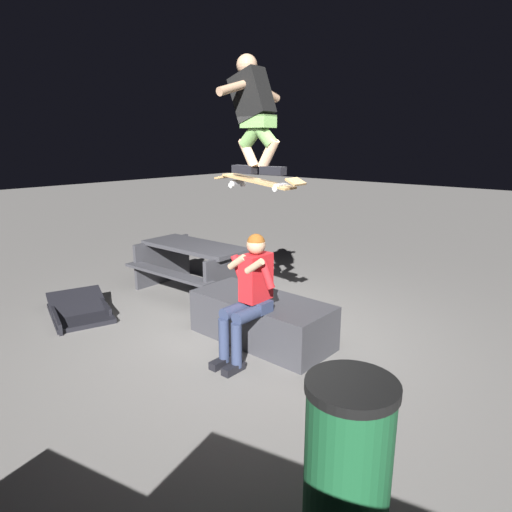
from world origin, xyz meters
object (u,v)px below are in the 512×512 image
(person_sitting_on_ledge, at_px, (249,291))
(skateboard, at_px, (258,181))
(trash_bin, at_px, (348,456))
(kicker_ramp, at_px, (80,312))
(skater_airborne, at_px, (254,109))
(picnic_table_back, at_px, (195,260))
(ledge_box_main, at_px, (261,319))

(person_sitting_on_ledge, bearing_deg, skateboard, -95.10)
(skateboard, height_order, trash_bin, skateboard)
(skateboard, bearing_deg, kicker_ramp, 15.72)
(person_sitting_on_ledge, relative_size, skater_airborne, 1.20)
(kicker_ramp, height_order, trash_bin, trash_bin)
(skateboard, distance_m, trash_bin, 2.69)
(trash_bin, bearing_deg, kicker_ramp, -8.47)
(kicker_ramp, bearing_deg, skater_airborne, -163.98)
(skater_airborne, distance_m, picnic_table_back, 3.06)
(ledge_box_main, xyz_separation_m, person_sitting_on_ledge, (-0.19, 0.43, 0.50))
(person_sitting_on_ledge, distance_m, trash_bin, 2.26)
(picnic_table_back, bearing_deg, skateboard, 155.21)
(ledge_box_main, distance_m, picnic_table_back, 2.02)
(ledge_box_main, relative_size, skater_airborne, 1.50)
(person_sitting_on_ledge, distance_m, kicker_ramp, 2.68)
(ledge_box_main, height_order, kicker_ramp, ledge_box_main)
(person_sitting_on_ledge, relative_size, trash_bin, 1.39)
(ledge_box_main, xyz_separation_m, skater_airborne, (-0.15, 0.30, 2.31))
(person_sitting_on_ledge, relative_size, skateboard, 1.32)
(skater_airborne, distance_m, kicker_ramp, 3.60)
(kicker_ramp, bearing_deg, ledge_box_main, -156.55)
(skater_airborne, xyz_separation_m, kicker_ramp, (2.48, 0.71, -2.52))
(skateboard, distance_m, kicker_ramp, 3.20)
(ledge_box_main, xyz_separation_m, trash_bin, (-2.06, 1.67, 0.23))
(person_sitting_on_ledge, bearing_deg, kicker_ramp, 13.02)
(person_sitting_on_ledge, bearing_deg, ledge_box_main, -66.04)
(picnic_table_back, bearing_deg, kicker_ramp, 75.36)
(kicker_ramp, bearing_deg, trash_bin, 171.53)
(skater_airborne, height_order, trash_bin, skater_airborne)
(person_sitting_on_ledge, height_order, trash_bin, person_sitting_on_ledge)
(skateboard, distance_m, picnic_table_back, 2.69)
(ledge_box_main, height_order, person_sitting_on_ledge, person_sitting_on_ledge)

